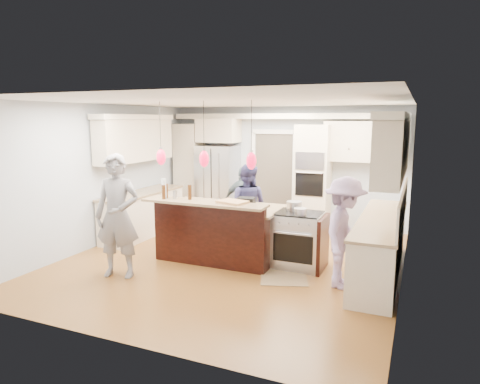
% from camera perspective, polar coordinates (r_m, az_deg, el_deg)
% --- Properties ---
extents(ground_plane, '(6.00, 6.00, 0.00)m').
position_cam_1_polar(ground_plane, '(7.51, -1.06, -9.11)').
color(ground_plane, '#966029').
rests_on(ground_plane, ground).
extents(room_shell, '(5.54, 6.04, 2.72)m').
position_cam_1_polar(room_shell, '(7.13, -1.10, 4.86)').
color(room_shell, '#B2BCC6').
rests_on(room_shell, ground).
extents(refrigerator, '(0.90, 0.70, 1.80)m').
position_cam_1_polar(refrigerator, '(10.26, -2.97, 1.19)').
color(refrigerator, '#B7B7BC').
rests_on(refrigerator, ground).
extents(oven_column, '(0.72, 0.69, 2.30)m').
position_cam_1_polar(oven_column, '(9.49, 9.69, 1.89)').
color(oven_column, beige).
rests_on(oven_column, ground).
extents(back_upper_cabinets, '(5.30, 0.61, 2.54)m').
position_cam_1_polar(back_upper_cabinets, '(9.97, 1.47, 5.40)').
color(back_upper_cabinets, beige).
rests_on(back_upper_cabinets, ground).
extents(right_counter_run, '(0.64, 3.10, 2.51)m').
position_cam_1_polar(right_counter_run, '(6.94, 18.78, -2.17)').
color(right_counter_run, beige).
rests_on(right_counter_run, ground).
extents(left_cabinets, '(0.64, 2.30, 2.51)m').
position_cam_1_polar(left_cabinets, '(9.14, -13.13, 0.87)').
color(left_cabinets, beige).
rests_on(left_cabinets, ground).
extents(kitchen_island, '(2.10, 1.46, 1.12)m').
position_cam_1_polar(kitchen_island, '(7.53, -2.58, -5.20)').
color(kitchen_island, black).
rests_on(kitchen_island, ground).
extents(island_range, '(0.82, 0.71, 0.92)m').
position_cam_1_polar(island_range, '(7.13, 8.02, -6.37)').
color(island_range, '#B7B7BC').
rests_on(island_range, ground).
extents(pendant_lights, '(1.75, 0.15, 1.03)m').
position_cam_1_polar(pendant_lights, '(6.78, -4.80, 4.46)').
color(pendant_lights, black).
rests_on(pendant_lights, ground).
extents(person_bar_end, '(0.79, 0.61, 1.91)m').
position_cam_1_polar(person_bar_end, '(6.81, -16.02, -3.10)').
color(person_bar_end, gray).
rests_on(person_bar_end, ground).
extents(person_far_left, '(0.81, 0.65, 1.59)m').
position_cam_1_polar(person_far_left, '(8.08, 0.94, -1.89)').
color(person_far_left, navy).
rests_on(person_far_left, ground).
extents(person_far_right, '(0.89, 0.47, 1.44)m').
position_cam_1_polar(person_far_right, '(8.91, 0.51, -1.27)').
color(person_far_right, '#4E636E').
rests_on(person_far_right, ground).
extents(person_range_side, '(0.67, 1.08, 1.62)m').
position_cam_1_polar(person_range_side, '(6.33, 13.73, -5.31)').
color(person_range_side, '#9F86B4').
rests_on(person_range_side, ground).
extents(floor_rug, '(1.00, 1.20, 0.01)m').
position_cam_1_polar(floor_rug, '(6.91, 5.83, -10.79)').
color(floor_rug, '#937550').
rests_on(floor_rug, ground).
extents(water_bottle, '(0.08, 0.08, 0.33)m').
position_cam_1_polar(water_bottle, '(7.18, -10.10, 0.45)').
color(water_bottle, silver).
rests_on(water_bottle, kitchen_island).
extents(beer_bottle_a, '(0.08, 0.08, 0.24)m').
position_cam_1_polar(beer_bottle_a, '(7.24, -9.81, 0.17)').
color(beer_bottle_a, '#42230B').
rests_on(beer_bottle_a, kitchen_island).
extents(beer_bottle_b, '(0.07, 0.07, 0.24)m').
position_cam_1_polar(beer_bottle_b, '(7.12, -10.15, -0.01)').
color(beer_bottle_b, '#42230B').
rests_on(beer_bottle_b, kitchen_island).
extents(beer_bottle_c, '(0.08, 0.08, 0.24)m').
position_cam_1_polar(beer_bottle_c, '(7.01, -6.72, -0.03)').
color(beer_bottle_c, '#42230B').
rests_on(beer_bottle_c, kitchen_island).
extents(drink_can, '(0.09, 0.09, 0.13)m').
position_cam_1_polar(drink_can, '(7.13, -8.67, -0.36)').
color(drink_can, '#B7B7BC').
rests_on(drink_can, kitchen_island).
extents(cutting_board, '(0.51, 0.41, 0.03)m').
position_cam_1_polar(cutting_board, '(6.71, -1.01, -1.32)').
color(cutting_board, tan).
rests_on(cutting_board, kitchen_island).
extents(pot_large, '(0.26, 0.26, 0.15)m').
position_cam_1_polar(pot_large, '(7.18, 7.25, -1.83)').
color(pot_large, '#B7B7BC').
rests_on(pot_large, island_range).
extents(pot_small, '(0.20, 0.20, 0.10)m').
position_cam_1_polar(pot_small, '(6.88, 8.04, -2.56)').
color(pot_small, '#B7B7BC').
rests_on(pot_small, island_range).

